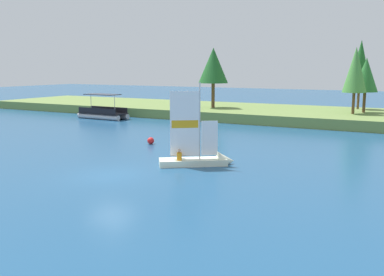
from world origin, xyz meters
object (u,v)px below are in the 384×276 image
(shoreline_tree_midright, at_px, (366,75))
(shoreline_tree_centre, at_px, (355,70))
(channel_buoy, at_px, (151,141))
(shoreline_tree_midleft, at_px, (361,62))
(pontoon_boat, at_px, (103,113))
(shoreline_tree_left, at_px, (213,66))
(sailboat, at_px, (205,158))

(shoreline_tree_midright, bearing_deg, shoreline_tree_centre, -111.45)
(shoreline_tree_centre, height_order, channel_buoy, shoreline_tree_centre)
(shoreline_tree_midleft, height_order, shoreline_tree_midright, shoreline_tree_midleft)
(pontoon_boat, xyz_separation_m, channel_buoy, (14.27, -11.42, -0.41))
(shoreline_tree_midleft, bearing_deg, shoreline_tree_left, -157.99)
(shoreline_tree_left, height_order, sailboat, shoreline_tree_left)
(shoreline_tree_centre, distance_m, channel_buoy, 23.92)
(shoreline_tree_midleft, distance_m, shoreline_tree_midright, 4.27)
(shoreline_tree_midright, bearing_deg, channel_buoy, -119.78)
(shoreline_tree_centre, distance_m, pontoon_boat, 27.96)
(shoreline_tree_centre, height_order, shoreline_tree_midright, shoreline_tree_centre)
(sailboat, bearing_deg, shoreline_tree_midright, 42.68)
(shoreline_tree_midleft, relative_size, channel_buoy, 15.14)
(shoreline_tree_midright, bearing_deg, shoreline_tree_midleft, 105.92)
(pontoon_boat, bearing_deg, sailboat, -34.56)
(shoreline_tree_midleft, bearing_deg, shoreline_tree_midright, -74.08)
(shoreline_tree_centre, distance_m, sailboat, 25.53)
(shoreline_tree_left, bearing_deg, shoreline_tree_centre, 1.48)
(shoreline_tree_left, relative_size, shoreline_tree_midleft, 0.90)
(shoreline_tree_left, relative_size, pontoon_boat, 1.17)
(shoreline_tree_centre, xyz_separation_m, shoreline_tree_midright, (0.80, 2.05, -0.54))
(channel_buoy, bearing_deg, pontoon_boat, 141.33)
(shoreline_tree_midright, height_order, pontoon_boat, shoreline_tree_midright)
(shoreline_tree_centre, xyz_separation_m, channel_buoy, (-11.86, -20.08, -5.33))
(shoreline_tree_midright, xyz_separation_m, channel_buoy, (-12.66, -22.13, -4.79))
(shoreline_tree_midleft, distance_m, shoreline_tree_centre, 6.00)
(shoreline_tree_centre, distance_m, shoreline_tree_midright, 2.26)
(shoreline_tree_midright, relative_size, channel_buoy, 11.15)
(shoreline_tree_left, bearing_deg, sailboat, -65.41)
(sailboat, bearing_deg, channel_buoy, 112.35)
(channel_buoy, bearing_deg, shoreline_tree_midright, 60.22)
(shoreline_tree_midleft, relative_size, sailboat, 1.47)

